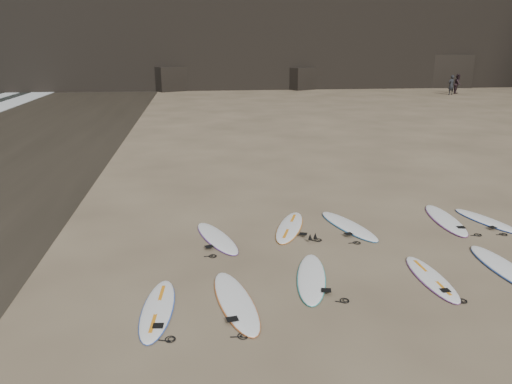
# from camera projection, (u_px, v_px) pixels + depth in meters

# --- Properties ---
(ground) EXTENTS (240.00, 240.00, 0.00)m
(ground) POSITION_uv_depth(u_px,v_px,m) (349.00, 278.00, 10.95)
(ground) COLOR #897559
(ground) RESTS_ON ground
(surfboard_0) EXTENTS (0.76, 2.43, 0.09)m
(surfboard_0) POSITION_uv_depth(u_px,v_px,m) (158.00, 309.00, 9.62)
(surfboard_0) COLOR white
(surfboard_0) RESTS_ON ground
(surfboard_1) EXTENTS (1.06, 2.72, 0.10)m
(surfboard_1) POSITION_uv_depth(u_px,v_px,m) (236.00, 301.00, 9.90)
(surfboard_1) COLOR white
(surfboard_1) RESTS_ON ground
(surfboard_2) EXTENTS (1.13, 2.56, 0.09)m
(surfboard_2) POSITION_uv_depth(u_px,v_px,m) (311.00, 277.00, 10.89)
(surfboard_2) COLOR white
(surfboard_2) RESTS_ON ground
(surfboard_3) EXTENTS (0.57, 2.29, 0.08)m
(surfboard_3) POSITION_uv_depth(u_px,v_px,m) (431.00, 278.00, 10.88)
(surfboard_3) COLOR white
(surfboard_3) RESTS_ON ground
(surfboard_4) EXTENTS (0.69, 2.67, 0.10)m
(surfboard_4) POSITION_uv_depth(u_px,v_px,m) (505.00, 268.00, 11.33)
(surfboard_4) COLOR white
(surfboard_4) RESTS_ON ground
(surfboard_5) EXTENTS (1.35, 2.53, 0.09)m
(surfboard_5) POSITION_uv_depth(u_px,v_px,m) (217.00, 238.00, 13.10)
(surfboard_5) COLOR white
(surfboard_5) RESTS_ON ground
(surfboard_6) EXTENTS (1.43, 2.57, 0.09)m
(surfboard_6) POSITION_uv_depth(u_px,v_px,m) (290.00, 227.00, 13.87)
(surfboard_6) COLOR white
(surfboard_6) RESTS_ON ground
(surfboard_7) EXTENTS (1.36, 2.65, 0.09)m
(surfboard_7) POSITION_uv_depth(u_px,v_px,m) (349.00, 226.00, 13.95)
(surfboard_7) COLOR white
(surfboard_7) RESTS_ON ground
(surfboard_8) EXTENTS (0.89, 2.73, 0.10)m
(surfboard_8) POSITION_uv_depth(u_px,v_px,m) (445.00, 219.00, 14.43)
(surfboard_8) COLOR white
(surfboard_8) RESTS_ON ground
(surfboard_9) EXTENTS (1.20, 2.36, 0.08)m
(surfboard_9) POSITION_uv_depth(u_px,v_px,m) (486.00, 220.00, 14.37)
(surfboard_9) COLOR white
(surfboard_9) RESTS_ON ground
(person_a) EXTENTS (0.78, 0.62, 1.87)m
(person_a) POSITION_uv_depth(u_px,v_px,m) (451.00, 85.00, 48.40)
(person_a) COLOR black
(person_a) RESTS_ON ground
(person_b) EXTENTS (1.15, 1.17, 1.90)m
(person_b) POSITION_uv_depth(u_px,v_px,m) (458.00, 84.00, 49.41)
(person_b) COLOR black
(person_b) RESTS_ON ground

